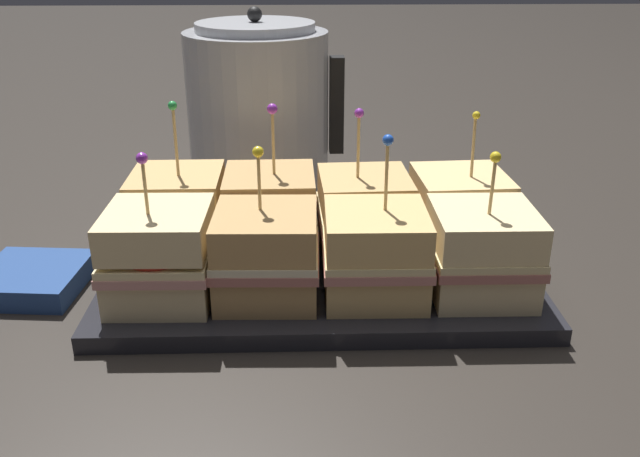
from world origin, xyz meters
name	(u,v)px	position (x,y,z in m)	size (l,w,h in m)	color
ground_plane	(320,285)	(0.00, 0.00, 0.00)	(6.00, 6.00, 0.00)	#2D2823
serving_platter	(320,277)	(0.00, 0.00, 0.01)	(0.45, 0.25, 0.02)	#232328
sandwich_front_far_left	(160,255)	(-0.16, -0.05, 0.06)	(0.10, 0.10, 0.15)	beige
sandwich_front_center_left	(266,254)	(-0.05, -0.05, 0.06)	(0.10, 0.10, 0.15)	tan
sandwich_front_center_right	(375,254)	(0.05, -0.05, 0.06)	(0.10, 0.10, 0.16)	tan
sandwich_front_far_right	(482,252)	(0.16, -0.05, 0.06)	(0.10, 0.10, 0.15)	beige
sandwich_back_far_left	(179,213)	(-0.15, 0.05, 0.06)	(0.10, 0.10, 0.17)	tan
sandwich_back_center_left	(270,213)	(-0.05, 0.05, 0.06)	(0.10, 0.10, 0.17)	tan
sandwich_back_center_right	(364,213)	(0.05, 0.05, 0.06)	(0.11, 0.11, 0.16)	tan
sandwich_back_far_right	(459,211)	(0.16, 0.05, 0.06)	(0.11, 0.11, 0.16)	#DBB77A
kettle_steel	(259,111)	(-0.08, 0.30, 0.12)	(0.22, 0.20, 0.26)	#B7BABF
napkin_stack	(34,277)	(-0.30, 0.00, 0.01)	(0.11, 0.11, 0.02)	navy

